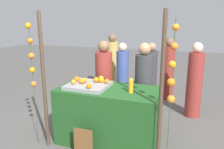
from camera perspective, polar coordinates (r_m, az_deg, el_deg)
The scene contains 25 objects.
ground_plane at distance 4.02m, azimuth -0.77°, elevation -16.45°, with size 24.00×24.00×0.00m, color #565451.
stall_counter at distance 3.81m, azimuth -0.80°, elevation -10.34°, with size 1.64×0.86×0.94m, color #1E4C1E.
orange_tray at distance 3.72m, azimuth -6.01°, elevation -2.79°, with size 0.66×0.61×0.06m, color gray.
orange_0 at distance 3.85m, azimuth -2.81°, elevation -1.00°, with size 0.09×0.09×0.09m, color orange.
orange_1 at distance 3.45m, azimuth -5.90°, elevation -2.89°, with size 0.08×0.08×0.08m, color orange.
orange_2 at distance 3.77m, azimuth -6.81°, elevation -1.47°, with size 0.08×0.08×0.08m, color orange.
orange_3 at distance 3.75m, azimuth -2.73°, elevation -1.38°, with size 0.09×0.09×0.09m, color orange.
orange_4 at distance 3.78m, azimuth -4.05°, elevation -1.32°, with size 0.09×0.09×0.09m, color orange.
orange_5 at distance 3.72m, azimuth -7.59°, elevation -1.63°, with size 0.09×0.09×0.09m, color orange.
orange_6 at distance 3.84m, azimuth -9.00°, elevation -1.17°, with size 0.09×0.09×0.09m, color orange.
orange_7 at distance 3.71m, azimuth -9.77°, elevation -1.84°, with size 0.08×0.08×0.08m, color orange.
orange_8 at distance 3.69m, azimuth -1.31°, elevation -1.71°, with size 0.08×0.08×0.08m, color orange.
juice_bottle at distance 3.42m, azimuth 4.84°, elevation -2.93°, with size 0.07×0.07×0.22m.
chalkboard_sign at distance 3.50m, azimuth -7.27°, elevation -17.13°, with size 0.31×0.03×0.49m.
vendor_left at distance 4.43m, azimuth -2.08°, elevation -2.74°, with size 0.33×0.33×1.64m.
vendor_right at distance 4.20m, azimuth 7.99°, elevation -3.87°, with size 0.33×0.33×1.63m.
crowd_person_0 at distance 5.60m, azimuth 9.81°, elevation -0.11°, with size 0.30×0.30×1.49m.
crowd_person_1 at distance 5.50m, azimuth 2.66°, elevation -0.21°, with size 0.30×0.30×1.49m.
crowd_person_2 at distance 4.99m, azimuth 20.25°, elevation -2.01°, with size 0.32×0.32×1.59m.
crowd_person_3 at distance 6.27m, azimuth 0.08°, elevation 2.28°, with size 0.33×0.33×1.66m.
crowd_person_4 at distance 5.93m, azimuth 14.07°, elevation 0.86°, with size 0.32×0.32×1.59m.
canopy_post_left at distance 3.63m, azimuth -16.96°, elevation -1.93°, with size 0.06×0.06×2.16m, color #473828.
canopy_post_right at distance 2.95m, azimuth 12.39°, elevation -5.29°, with size 0.06×0.06×2.16m, color #473828.
garland_strand_left at distance 3.65m, azimuth -19.88°, elevation 4.26°, with size 0.10×0.10×2.04m.
garland_strand_right at distance 2.86m, azimuth 15.14°, elevation 1.03°, with size 0.12×0.11×2.04m.
Camera 1 is at (1.25, -3.24, 2.03)m, focal length 35.90 mm.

